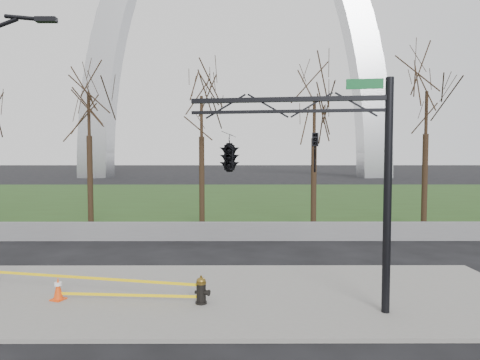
{
  "coord_description": "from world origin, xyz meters",
  "views": [
    {
      "loc": [
        0.73,
        -11.47,
        3.99
      ],
      "look_at": [
        0.78,
        2.0,
        3.28
      ],
      "focal_mm": 30.05,
      "sensor_mm": 36.0,
      "label": 1
    }
  ],
  "objects": [
    {
      "name": "ground",
      "position": [
        0.0,
        0.0,
        0.0
      ],
      "size": [
        500.0,
        500.0,
        0.0
      ],
      "primitive_type": "plane",
      "color": "black",
      "rests_on": "ground"
    },
    {
      "name": "sidewalk",
      "position": [
        0.0,
        0.0,
        0.05
      ],
      "size": [
        18.0,
        6.0,
        0.1
      ],
      "primitive_type": "cube",
      "color": "slate",
      "rests_on": "ground"
    },
    {
      "name": "grass_strip",
      "position": [
        0.0,
        30.0,
        0.03
      ],
      "size": [
        120.0,
        40.0,
        0.06
      ],
      "primitive_type": "cube",
      "color": "#223B15",
      "rests_on": "ground"
    },
    {
      "name": "guardrail",
      "position": [
        0.0,
        8.0,
        0.45
      ],
      "size": [
        60.0,
        0.3,
        0.9
      ],
      "primitive_type": "cube",
      "color": "#59595B",
      "rests_on": "ground"
    },
    {
      "name": "gateway_arch",
      "position": [
        0.0,
        75.0,
        32.5
      ],
      "size": [
        66.0,
        6.0,
        65.0
      ],
      "primitive_type": null,
      "color": "#B2B4B9",
      "rests_on": "ground"
    },
    {
      "name": "tree_row",
      "position": [
        1.79,
        12.0,
        4.35
      ],
      "size": [
        49.58,
        4.0,
        8.7
      ],
      "color": "black",
      "rests_on": "ground"
    },
    {
      "name": "fire_hydrant",
      "position": [
        -0.27,
        -0.86,
        0.45
      ],
      "size": [
        0.47,
        0.33,
        0.76
      ],
      "rotation": [
        0.0,
        0.0,
        -0.39
      ],
      "color": "black",
      "rests_on": "sidewalk"
    },
    {
      "name": "traffic_cone",
      "position": [
        -4.25,
        -0.57,
        0.42
      ],
      "size": [
        0.42,
        0.42,
        0.64
      ],
      "rotation": [
        0.0,
        0.0,
        -0.36
      ],
      "color": "#E03E0B",
      "rests_on": "sidewalk"
    },
    {
      "name": "traffic_signal_mast",
      "position": [
        1.25,
        -1.07,
        4.15
      ],
      "size": [
        5.07,
        2.53,
        6.0
      ],
      "rotation": [
        0.0,
        0.0,
        -0.13
      ],
      "color": "black",
      "rests_on": "ground"
    },
    {
      "name": "caution_tape",
      "position": [
        -3.09,
        -0.38,
        0.48
      ],
      "size": [
        6.62,
        1.36,
        0.4
      ],
      "color": "yellow",
      "rests_on": "ground"
    }
  ]
}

